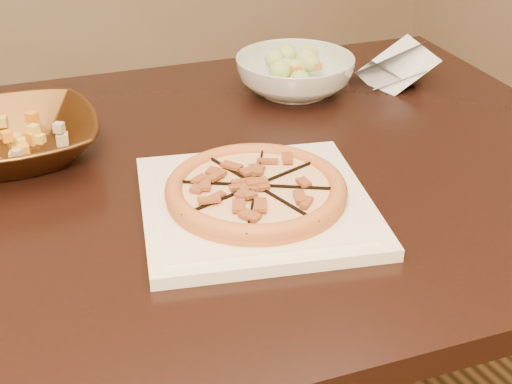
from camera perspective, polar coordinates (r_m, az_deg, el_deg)
dining_table at (r=1.15m, az=-7.48°, el=-2.86°), size 1.61×1.15×0.75m
plate at (r=1.01m, az=-0.00°, el=-0.96°), size 0.40×0.40×0.02m
pizza at (r=0.99m, az=0.00°, el=0.19°), size 0.25×0.25×0.03m
bronze_bowl at (r=1.20m, az=-18.78°, el=3.95°), size 0.29×0.29×0.07m
mixed_dish at (r=1.18m, az=-19.14°, el=5.98°), size 0.13×0.12×0.03m
salad_bowl at (r=1.40m, az=3.12°, el=9.34°), size 0.25×0.25×0.07m
salad at (r=1.38m, az=3.19°, el=11.41°), size 0.12×0.11×0.04m
cling_film at (r=1.48m, az=10.57°, el=9.59°), size 0.17×0.15×0.05m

